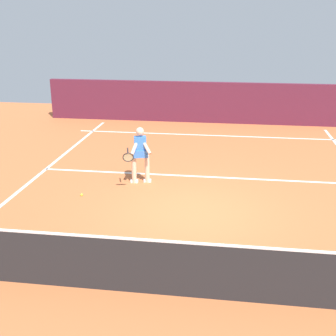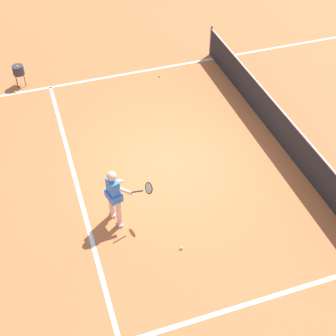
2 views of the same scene
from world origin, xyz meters
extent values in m
plane|color=#C66638|center=(0.00, 0.00, 0.00)|extent=(24.92, 24.92, 0.00)
cube|color=white|center=(0.00, -2.45, 0.00)|extent=(9.20, 0.10, 0.01)
cube|color=white|center=(-4.60, 0.00, 0.00)|extent=(0.10, 17.17, 0.01)
cube|color=white|center=(4.60, 0.00, 0.00)|extent=(0.10, 17.17, 0.01)
cylinder|color=#4C4C51|center=(-4.90, 3.26, 0.54)|extent=(0.08, 0.08, 1.09)
cube|color=#232326|center=(0.00, 3.26, 0.48)|extent=(9.72, 0.02, 0.97)
cube|color=white|center=(0.00, 3.26, 0.99)|extent=(9.72, 0.02, 0.04)
cylinder|color=beige|center=(1.40, -1.81, 0.39)|extent=(0.13, 0.13, 0.78)
cylinder|color=beige|center=(1.74, -1.72, 0.39)|extent=(0.13, 0.13, 0.78)
cube|color=white|center=(1.40, -1.81, 0.04)|extent=(0.20, 0.10, 0.08)
cube|color=white|center=(1.74, -1.72, 0.04)|extent=(0.20, 0.10, 0.08)
cube|color=#3875D6|center=(1.57, -1.76, 1.04)|extent=(0.36, 0.27, 0.52)
cube|color=#3875D6|center=(1.57, -1.76, 0.84)|extent=(0.46, 0.37, 0.20)
sphere|color=beige|center=(1.57, -1.76, 1.44)|extent=(0.22, 0.22, 0.22)
cylinder|color=beige|center=(1.39, -1.66, 1.06)|extent=(0.37, 0.43, 0.37)
cylinder|color=beige|center=(1.68, -1.58, 1.06)|extent=(0.18, 0.49, 0.37)
cylinder|color=black|center=(1.79, -1.27, 1.02)|extent=(0.11, 0.29, 0.14)
torus|color=black|center=(1.72, -0.98, 0.96)|extent=(0.30, 0.19, 0.28)
cylinder|color=beige|center=(1.72, -0.98, 0.96)|extent=(0.25, 0.15, 0.23)
sphere|color=#D1E533|center=(-4.63, -3.55, 0.03)|extent=(0.07, 0.07, 0.07)
sphere|color=#D1E533|center=(-4.09, 1.11, 0.03)|extent=(0.07, 0.07, 0.07)
sphere|color=#D1E533|center=(2.87, -0.59, 0.03)|extent=(0.07, 0.07, 0.07)
cylinder|color=#333338|center=(-5.04, -3.31, 0.55)|extent=(0.36, 0.36, 0.30)
cylinder|color=#333338|center=(-4.92, -3.19, 0.20)|extent=(0.02, 0.02, 0.40)
cylinder|color=#333338|center=(-5.17, -3.44, 0.20)|extent=(0.02, 0.02, 0.40)
cylinder|color=#333338|center=(-4.92, -3.44, 0.20)|extent=(0.02, 0.02, 0.40)
sphere|color=#D1E533|center=(-4.99, -3.31, 0.71)|extent=(0.07, 0.07, 0.07)
camera|label=1|loc=(-0.76, 9.31, 4.31)|focal=47.00mm
camera|label=2|loc=(8.94, -2.93, 8.55)|focal=50.61mm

